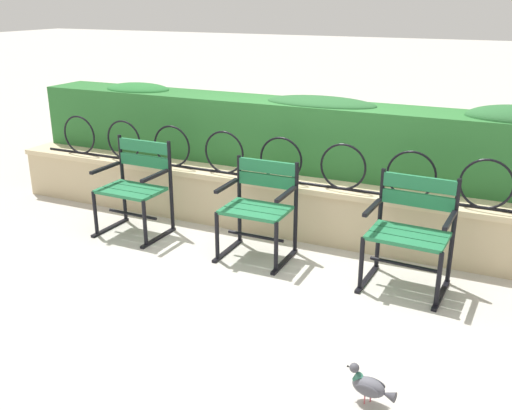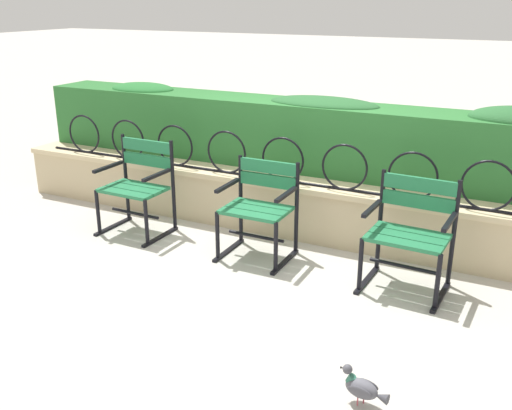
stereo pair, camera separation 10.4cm
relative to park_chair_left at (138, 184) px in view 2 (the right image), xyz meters
The scene contains 8 objects.
ground_plane 1.48m from the park_chair_left, 13.65° to the right, with size 60.00×60.00×0.00m, color #BCB7AD.
stone_wall 1.50m from the park_chair_left, 23.26° to the left, with size 6.30×0.41×0.53m.
iron_arch_fence 1.40m from the park_chair_left, 21.80° to the left, with size 5.78×0.02×0.42m.
hedge_row 1.79m from the park_chair_left, 36.70° to the left, with size 6.18×0.56×0.76m.
park_chair_left is the anchor object (origin of this frame).
park_chair_centre 1.28m from the park_chair_left, ahead, with size 0.59×0.52×0.83m.
park_chair_right 2.57m from the park_chair_left, ahead, with size 0.64×0.55×0.87m.
pigeon_far_side 3.11m from the park_chair_left, 30.06° to the right, with size 0.29×0.13×0.22m.
Camera 2 is at (1.97, -3.86, 2.14)m, focal length 40.67 mm.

